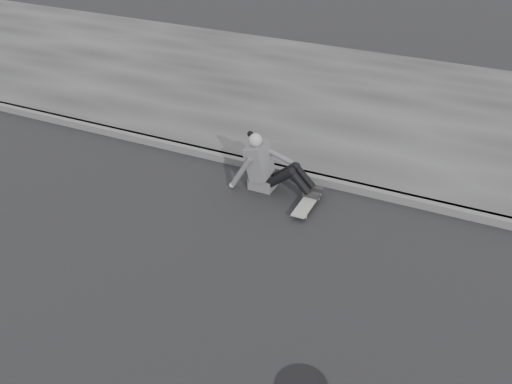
# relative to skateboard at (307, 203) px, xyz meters

# --- Properties ---
(ground) EXTENTS (80.00, 80.00, 0.00)m
(ground) POSITION_rel_skateboard_xyz_m (-0.71, -1.86, -0.07)
(ground) COLOR black
(ground) RESTS_ON ground
(curb) EXTENTS (24.00, 0.16, 0.12)m
(curb) POSITION_rel_skateboard_xyz_m (-0.71, 0.72, -0.01)
(curb) COLOR #525252
(curb) RESTS_ON ground
(sidewalk) EXTENTS (24.00, 6.00, 0.12)m
(sidewalk) POSITION_rel_skateboard_xyz_m (-0.71, 3.74, -0.01)
(sidewalk) COLOR #363636
(sidewalk) RESTS_ON ground
(skateboard) EXTENTS (0.20, 0.78, 0.09)m
(skateboard) POSITION_rel_skateboard_xyz_m (0.00, 0.00, 0.00)
(skateboard) COLOR gray
(skateboard) RESTS_ON ground
(seated_woman) EXTENTS (1.38, 0.46, 0.88)m
(seated_woman) POSITION_rel_skateboard_xyz_m (-0.73, 0.25, 0.29)
(seated_woman) COLOR #4F4F51
(seated_woman) RESTS_ON ground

